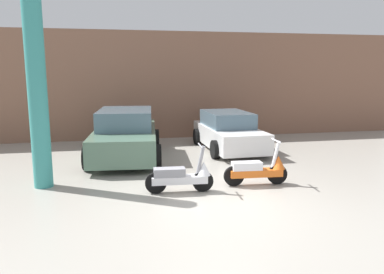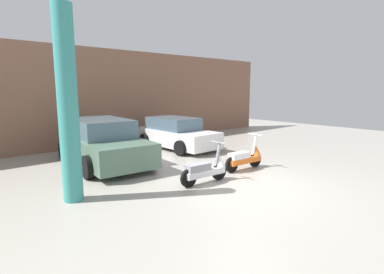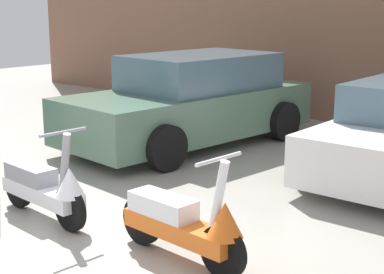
# 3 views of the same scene
# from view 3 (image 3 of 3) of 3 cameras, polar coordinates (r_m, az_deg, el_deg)

# --- Properties ---
(ground_plane) EXTENTS (28.00, 28.00, 0.00)m
(ground_plane) POSITION_cam_3_polar(r_m,az_deg,el_deg) (5.71, -16.76, -11.28)
(ground_plane) COLOR #9E998E
(wall_back) EXTENTS (19.60, 0.12, 4.13)m
(wall_back) POSITION_cam_3_polar(r_m,az_deg,el_deg) (11.26, 17.70, 11.23)
(wall_back) COLOR #845B47
(wall_back) RESTS_ON ground_plane
(scooter_front_left) EXTENTS (1.50, 0.54, 1.04)m
(scooter_front_left) POSITION_cam_3_polar(r_m,az_deg,el_deg) (6.48, -14.04, -4.69)
(scooter_front_left) COLOR black
(scooter_front_left) RESTS_ON ground_plane
(scooter_front_right) EXTENTS (1.51, 0.54, 1.05)m
(scooter_front_right) POSITION_cam_3_polar(r_m,az_deg,el_deg) (5.29, -0.70, -8.31)
(scooter_front_right) COLOR black
(scooter_front_right) RESTS_ON ground_plane
(car_rear_left) EXTENTS (2.37, 4.44, 1.46)m
(car_rear_left) POSITION_cam_3_polar(r_m,az_deg,el_deg) (9.63, -0.05, 3.47)
(car_rear_left) COLOR #51705B
(car_rear_left) RESTS_ON ground_plane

